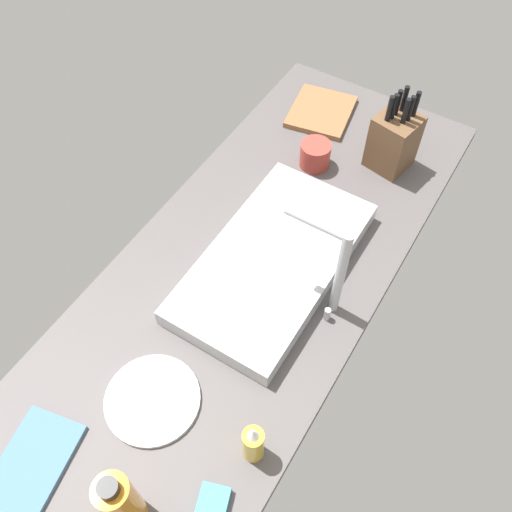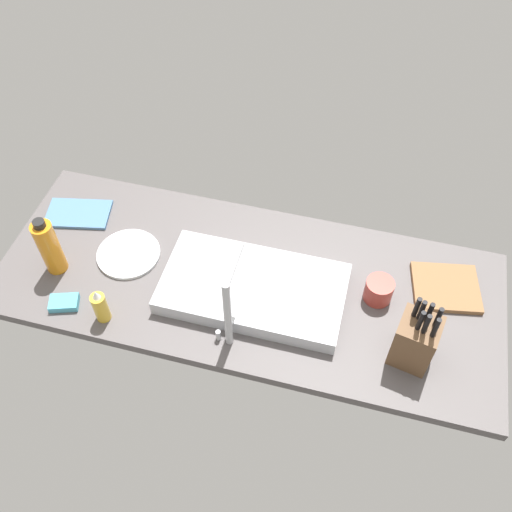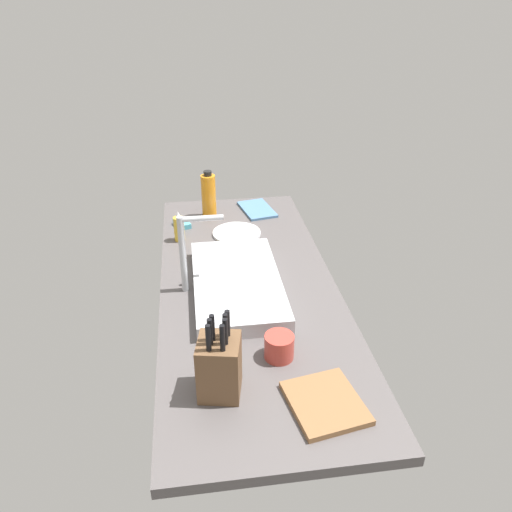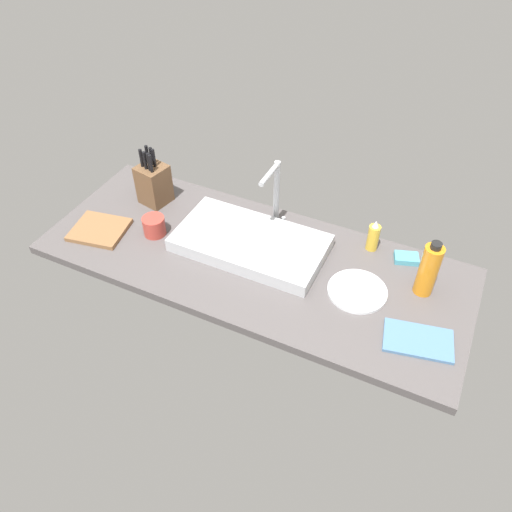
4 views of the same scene
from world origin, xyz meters
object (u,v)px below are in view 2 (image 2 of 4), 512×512
object	(u,v)px
faucet	(229,304)
dinner_plate	(129,253)
knife_block	(415,340)
water_bottle	(49,247)
coffee_mug	(379,290)
dish_towel	(78,214)
soap_bottle	(100,307)
dish_sponge	(64,303)
sink_basin	(253,289)
cutting_board	(446,288)

from	to	relation	value
faucet	dinner_plate	world-z (taller)	faucet
knife_block	water_bottle	bearing A→B (deg)	9.36
coffee_mug	dinner_plate	bearing A→B (deg)	2.59
dish_towel	coffee_mug	bearing A→B (deg)	175.46
soap_bottle	dinner_plate	size ratio (longest dim) A/B	0.64
soap_bottle	dish_towel	world-z (taller)	soap_bottle
water_bottle	dish_sponge	bearing A→B (deg)	124.32
dish_towel	knife_block	bearing A→B (deg)	167.24
sink_basin	knife_block	xyz separation A→B (cm)	(-50.94, 10.02, 6.56)
water_bottle	dish_towel	world-z (taller)	water_bottle
sink_basin	dish_sponge	world-z (taller)	sink_basin
soap_bottle	dish_sponge	world-z (taller)	soap_bottle
soap_bottle	coffee_mug	xyz separation A→B (cm)	(-81.95, -29.33, -2.05)
sink_basin	cutting_board	size ratio (longest dim) A/B	2.76
faucet	dish_sponge	distance (cm)	57.00
sink_basin	dish_sponge	distance (cm)	60.37
cutting_board	dish_towel	size ratio (longest dim) A/B	0.94
soap_bottle	dinner_plate	distance (cm)	26.18
sink_basin	dish_towel	size ratio (longest dim) A/B	2.59
sink_basin	faucet	size ratio (longest dim) A/B	1.97
cutting_board	water_bottle	size ratio (longest dim) A/B	0.92
dish_towel	dish_sponge	size ratio (longest dim) A/B	2.50
dish_towel	dish_sponge	distance (cm)	39.10
soap_bottle	coffee_mug	world-z (taller)	soap_bottle
cutting_board	water_bottle	bearing A→B (deg)	10.68
cutting_board	coffee_mug	xyz separation A→B (cm)	(21.20, 8.85, 3.04)
coffee_mug	cutting_board	bearing A→B (deg)	-157.33
knife_block	water_bottle	distance (cm)	117.17
water_bottle	dish_sponge	world-z (taller)	water_bottle
water_bottle	dish_towel	size ratio (longest dim) A/B	1.02
knife_block	dinner_plate	xyz separation A→B (cm)	(96.15, -14.91, -8.70)
water_bottle	dish_towel	distance (cm)	25.99
water_bottle	knife_block	bearing A→B (deg)	178.17
water_bottle	soap_bottle	bearing A→B (deg)	148.22
faucet	coffee_mug	bearing A→B (deg)	-148.25
dish_sponge	coffee_mug	bearing A→B (deg)	-163.61
water_bottle	sink_basin	bearing A→B (deg)	-174.59
cutting_board	sink_basin	bearing A→B (deg)	16.27
faucet	soap_bottle	distance (cm)	42.22
cutting_board	dish_towel	bearing A→B (deg)	0.09
water_bottle	dish_towel	xyz separation A→B (cm)	(3.82, -23.63, -10.13)
water_bottle	dish_towel	bearing A→B (deg)	-80.82
water_bottle	dinner_plate	world-z (taller)	water_bottle
dish_sponge	knife_block	bearing A→B (deg)	-174.96
knife_block	dinner_plate	bearing A→B (deg)	2.38
faucet	coffee_mug	world-z (taller)	faucet
sink_basin	dinner_plate	size ratio (longest dim) A/B	2.71
coffee_mug	dish_sponge	world-z (taller)	coffee_mug
faucet	knife_block	xyz separation A→B (cm)	(-53.54, -6.99, -8.41)
sink_basin	water_bottle	size ratio (longest dim) A/B	2.54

